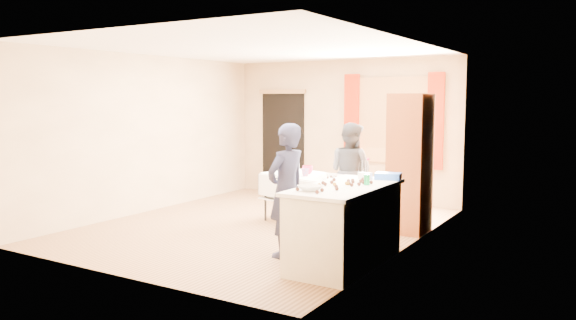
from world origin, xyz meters
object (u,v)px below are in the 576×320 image
Objects in this scene: cabinet at (410,163)px; woman at (351,172)px; party_table at (314,196)px; counter at (345,225)px; chair at (351,196)px; girl at (287,190)px.

woman is at bearing 165.48° from cabinet.
woman is at bearing 79.59° from party_table.
party_table is 1.18× the size of woman.
counter is 1.73× the size of chair.
cabinet reaches higher than party_table.
counter is at bearing 105.29° from girl.
cabinet is 1.29× the size of woman.
chair is at bearing 148.81° from cabinet.
cabinet is at bearing -177.93° from woman.
woman is at bearing -87.44° from chair.
chair is 0.64× the size of woman.
woman is at bearing 113.26° from counter.
party_table is at bearing -165.91° from cabinet.
counter is at bearing -93.02° from cabinet.
cabinet is 2.13m from girl.
party_table is at bearing 128.69° from counter.
girl reaches higher than party_table.
cabinet is at bearing 167.92° from girl.
party_table is 1.11m from chair.
chair is at bearing 102.37° from party_table.
cabinet is 1.22× the size of girl.
cabinet is 1.62m from chair.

